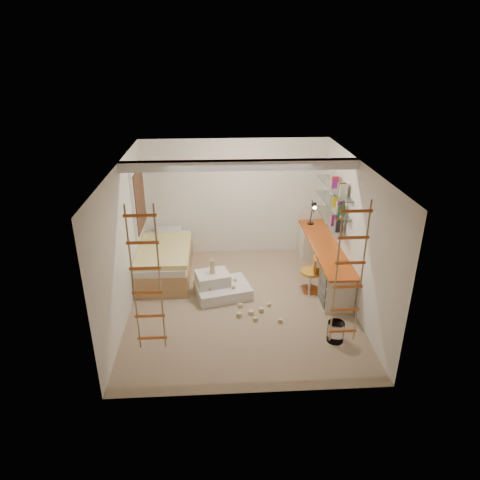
{
  "coord_description": "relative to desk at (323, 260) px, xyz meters",
  "views": [
    {
      "loc": [
        -0.41,
        -6.71,
        4.29
      ],
      "look_at": [
        0.0,
        0.3,
        1.15
      ],
      "focal_mm": 32.0,
      "sensor_mm": 36.0,
      "label": 1
    }
  ],
  "objects": [
    {
      "name": "rope_ladder_right",
      "position": [
        -0.37,
        -2.61,
        1.11
      ],
      "size": [
        0.41,
        0.04,
        2.13
      ],
      "primitive_type": null,
      "color": "#CD5123",
      "rests_on": "ceiling"
    },
    {
      "name": "toy_blocks",
      "position": [
        -1.77,
        -0.91,
        -0.18
      ],
      "size": [
        1.27,
        1.15,
        0.71
      ],
      "color": "#CCB284",
      "rests_on": "floor"
    },
    {
      "name": "play_platform",
      "position": [
        -2.1,
        -0.52,
        -0.23
      ],
      "size": [
        1.14,
        0.98,
        0.44
      ],
      "color": "silver",
      "rests_on": "floor"
    },
    {
      "name": "desk",
      "position": [
        0.0,
        0.0,
        0.0
      ],
      "size": [
        0.56,
        2.8,
        0.75
      ],
      "color": "#CF5418",
      "rests_on": "floor"
    },
    {
      "name": "ceiling_beam",
      "position": [
        -1.72,
        -0.56,
        2.12
      ],
      "size": [
        4.0,
        0.18,
        0.16
      ],
      "primitive_type": "cube",
      "color": "white",
      "rests_on": "ceiling"
    },
    {
      "name": "swivel_chair",
      "position": [
        -0.36,
        -0.53,
        -0.13
      ],
      "size": [
        0.51,
        0.51,
        0.75
      ],
      "color": "orange",
      "rests_on": "floor"
    },
    {
      "name": "rope_ladder_left",
      "position": [
        -3.07,
        -2.61,
        1.11
      ],
      "size": [
        0.41,
        0.04,
        2.13
      ],
      "primitive_type": null,
      "color": "orange",
      "rests_on": "ceiling"
    },
    {
      "name": "books",
      "position": [
        0.15,
        0.27,
        1.25
      ],
      "size": [
        0.14,
        0.7,
        0.92
      ],
      "color": "#262626",
      "rests_on": "shelves"
    },
    {
      "name": "bed",
      "position": [
        -3.2,
        0.36,
        -0.07
      ],
      "size": [
        1.02,
        2.0,
        0.69
      ],
      "color": "#AD7F51",
      "rests_on": "floor"
    },
    {
      "name": "task_lamp",
      "position": [
        -0.05,
        0.96,
        0.73
      ],
      "size": [
        0.14,
        0.36,
        0.57
      ],
      "color": "black",
      "rests_on": "desk"
    },
    {
      "name": "floor",
      "position": [
        -1.72,
        -0.86,
        -0.4
      ],
      "size": [
        4.5,
        4.5,
        0.0
      ],
      "primitive_type": "plane",
      "color": "tan",
      "rests_on": "ground"
    },
    {
      "name": "shelves",
      "position": [
        0.15,
        0.27,
        1.1
      ],
      "size": [
        0.25,
        1.8,
        0.71
      ],
      "color": "white",
      "rests_on": "wall_right"
    },
    {
      "name": "window_frame",
      "position": [
        -3.69,
        0.64,
        1.15
      ],
      "size": [
        0.06,
        1.15,
        1.35
      ],
      "primitive_type": "cube",
      "color": "white",
      "rests_on": "wall_left"
    },
    {
      "name": "window_blind",
      "position": [
        -3.65,
        0.64,
        1.15
      ],
      "size": [
        0.02,
        1.0,
        1.2
      ],
      "primitive_type": "cube",
      "color": "#4C2D1E",
      "rests_on": "window_frame"
    },
    {
      "name": "waste_bin",
      "position": [
        -0.27,
        -2.04,
        -0.24
      ],
      "size": [
        0.27,
        0.27,
        0.34
      ],
      "primitive_type": "cylinder",
      "color": "white",
      "rests_on": "floor"
    }
  ]
}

